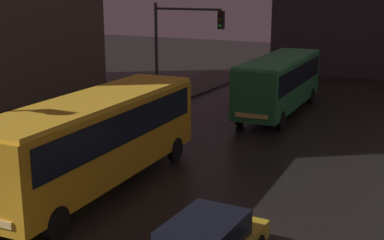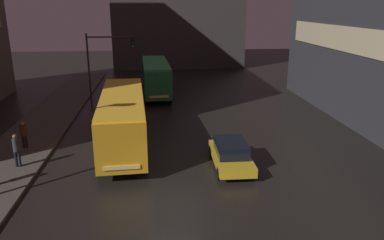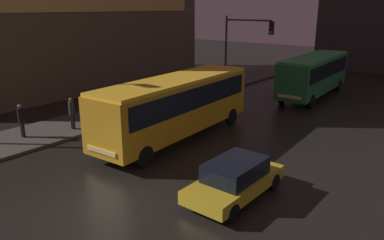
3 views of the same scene
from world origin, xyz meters
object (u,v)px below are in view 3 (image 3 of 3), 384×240
object	(u,v)px
bus_far	(314,72)
pedestrian_mid	(21,118)
pedestrian_near	(72,111)
bus_near	(176,102)
car_taxi	(235,178)
traffic_light_main	(242,43)
pedestrian_far	(106,101)

from	to	relation	value
bus_far	pedestrian_mid	bearing A→B (deg)	63.99
pedestrian_near	pedestrian_mid	bearing A→B (deg)	-86.41
bus_near	pedestrian_mid	distance (m)	8.34
pedestrian_near	pedestrian_mid	xyz separation A→B (m)	(-0.89, -2.52, 0.01)
bus_far	car_taxi	distance (m)	18.23
bus_near	pedestrian_near	world-z (taller)	bus_near
bus_near	car_taxi	distance (m)	7.17
car_taxi	pedestrian_near	distance (m)	11.52
bus_far	traffic_light_main	xyz separation A→B (m)	(-4.25, -4.03, 2.29)
pedestrian_mid	traffic_light_main	distance (m)	16.27
pedestrian_mid	traffic_light_main	xyz separation A→B (m)	(4.18, 15.42, 3.07)
bus_far	pedestrian_far	xyz separation A→B (m)	(-8.10, -14.04, -0.85)
bus_far	car_taxi	size ratio (longest dim) A/B	2.24
car_taxi	traffic_light_main	xyz separation A→B (m)	(-8.19, 13.73, 3.54)
pedestrian_mid	traffic_light_main	world-z (taller)	traffic_light_main
car_taxi	traffic_light_main	world-z (taller)	traffic_light_main
pedestrian_mid	pedestrian_far	world-z (taller)	pedestrian_mid
pedestrian_far	bus_far	bearing A→B (deg)	-118.46
car_taxi	pedestrian_near	size ratio (longest dim) A/B	2.40
car_taxi	pedestrian_far	xyz separation A→B (m)	(-12.03, 3.72, 0.40)
bus_far	bus_near	bearing A→B (deg)	78.98
bus_far	car_taxi	world-z (taller)	bus_far
pedestrian_near	pedestrian_far	xyz separation A→B (m)	(-0.55, 2.90, -0.06)
bus_near	car_taxi	bearing A→B (deg)	145.58
car_taxi	pedestrian_mid	world-z (taller)	pedestrian_mid
bus_far	traffic_light_main	size ratio (longest dim) A/B	1.58
pedestrian_mid	traffic_light_main	size ratio (longest dim) A/B	0.29
bus_far	traffic_light_main	distance (m)	6.29
bus_far	pedestrian_near	distance (m)	18.56
traffic_light_main	pedestrian_mid	bearing A→B (deg)	-105.17
bus_near	car_taxi	size ratio (longest dim) A/B	2.45
bus_far	pedestrian_near	bearing A→B (deg)	63.42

